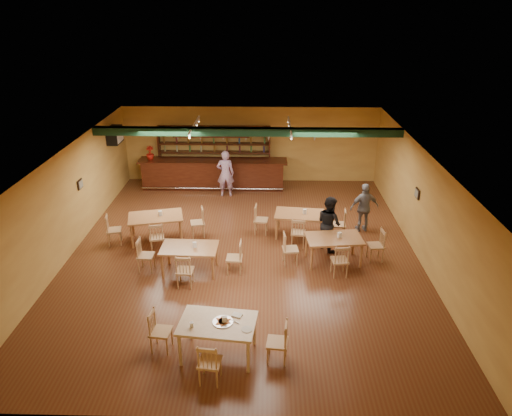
{
  "coord_description": "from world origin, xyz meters",
  "views": [
    {
      "loc": [
        0.65,
        -12.09,
        6.8
      ],
      "look_at": [
        0.34,
        0.6,
        1.15
      ],
      "focal_mm": 33.07,
      "sensor_mm": 36.0,
      "label": 1
    }
  ],
  "objects_px": {
    "patron_bar": "(225,174)",
    "dining_table_a": "(157,228)",
    "bar_counter": "(213,174)",
    "dining_table_b": "(299,224)",
    "near_table": "(218,338)",
    "dining_table_d": "(333,250)",
    "dining_table_c": "(190,259)",
    "patron_right_a": "(329,223)"
  },
  "relations": [
    {
      "from": "dining_table_d",
      "to": "patron_bar",
      "type": "relative_size",
      "value": 0.87
    },
    {
      "from": "dining_table_a",
      "to": "near_table",
      "type": "xyz_separation_m",
      "value": [
        2.38,
        -5.08,
        0.01
      ]
    },
    {
      "from": "near_table",
      "to": "dining_table_b",
      "type": "bearing_deg",
      "value": 76.57
    },
    {
      "from": "dining_table_a",
      "to": "near_table",
      "type": "distance_m",
      "value": 5.61
    },
    {
      "from": "dining_table_a",
      "to": "patron_right_a",
      "type": "bearing_deg",
      "value": -17.64
    },
    {
      "from": "dining_table_b",
      "to": "dining_table_a",
      "type": "bearing_deg",
      "value": -168.49
    },
    {
      "from": "dining_table_b",
      "to": "dining_table_d",
      "type": "bearing_deg",
      "value": -55.65
    },
    {
      "from": "dining_table_a",
      "to": "dining_table_b",
      "type": "relative_size",
      "value": 1.06
    },
    {
      "from": "dining_table_c",
      "to": "patron_bar",
      "type": "distance_m",
      "value": 5.48
    },
    {
      "from": "dining_table_d",
      "to": "patron_right_a",
      "type": "height_order",
      "value": "patron_right_a"
    },
    {
      "from": "bar_counter",
      "to": "dining_table_b",
      "type": "relative_size",
      "value": 3.78
    },
    {
      "from": "dining_table_b",
      "to": "dining_table_c",
      "type": "relative_size",
      "value": 1.0
    },
    {
      "from": "dining_table_b",
      "to": "dining_table_d",
      "type": "distance_m",
      "value": 1.81
    },
    {
      "from": "bar_counter",
      "to": "dining_table_b",
      "type": "distance_m",
      "value": 5.1
    },
    {
      "from": "dining_table_d",
      "to": "dining_table_a",
      "type": "bearing_deg",
      "value": 160.66
    },
    {
      "from": "dining_table_b",
      "to": "patron_right_a",
      "type": "bearing_deg",
      "value": -38.65
    },
    {
      "from": "patron_bar",
      "to": "dining_table_a",
      "type": "bearing_deg",
      "value": 61.43
    },
    {
      "from": "dining_table_d",
      "to": "near_table",
      "type": "height_order",
      "value": "near_table"
    },
    {
      "from": "bar_counter",
      "to": "dining_table_d",
      "type": "relative_size",
      "value": 3.74
    },
    {
      "from": "bar_counter",
      "to": "near_table",
      "type": "height_order",
      "value": "bar_counter"
    },
    {
      "from": "bar_counter",
      "to": "patron_bar",
      "type": "distance_m",
      "value": 1.04
    },
    {
      "from": "dining_table_a",
      "to": "patron_bar",
      "type": "xyz_separation_m",
      "value": [
        1.82,
        3.61,
        0.48
      ]
    },
    {
      "from": "bar_counter",
      "to": "patron_right_a",
      "type": "distance_m",
      "value": 6.23
    },
    {
      "from": "dining_table_c",
      "to": "dining_table_d",
      "type": "height_order",
      "value": "dining_table_d"
    },
    {
      "from": "patron_bar",
      "to": "dining_table_d",
      "type": "bearing_deg",
      "value": 123.49
    },
    {
      "from": "dining_table_c",
      "to": "near_table",
      "type": "relative_size",
      "value": 0.98
    },
    {
      "from": "patron_bar",
      "to": "dining_table_c",
      "type": "bearing_deg",
      "value": 82.75
    },
    {
      "from": "patron_right_a",
      "to": "dining_table_b",
      "type": "bearing_deg",
      "value": 12.73
    },
    {
      "from": "dining_table_c",
      "to": "dining_table_d",
      "type": "bearing_deg",
      "value": 10.66
    },
    {
      "from": "bar_counter",
      "to": "dining_table_a",
      "type": "distance_m",
      "value": 4.62
    },
    {
      "from": "dining_table_c",
      "to": "bar_counter",
      "type": "bearing_deg",
      "value": 92.02
    },
    {
      "from": "dining_table_c",
      "to": "dining_table_b",
      "type": "bearing_deg",
      "value": 37.49
    },
    {
      "from": "dining_table_b",
      "to": "near_table",
      "type": "distance_m",
      "value": 5.83
    },
    {
      "from": "dining_table_d",
      "to": "patron_right_a",
      "type": "xyz_separation_m",
      "value": [
        -0.05,
        0.8,
        0.44
      ]
    },
    {
      "from": "dining_table_b",
      "to": "patron_right_a",
      "type": "distance_m",
      "value": 1.22
    },
    {
      "from": "near_table",
      "to": "patron_bar",
      "type": "relative_size",
      "value": 0.88
    },
    {
      "from": "bar_counter",
      "to": "dining_table_b",
      "type": "xyz_separation_m",
      "value": [
        3.11,
        -4.04,
        -0.19
      ]
    },
    {
      "from": "dining_table_c",
      "to": "patron_right_a",
      "type": "height_order",
      "value": "patron_right_a"
    },
    {
      "from": "patron_right_a",
      "to": "patron_bar",
      "type": "bearing_deg",
      "value": 7.66
    },
    {
      "from": "patron_bar",
      "to": "dining_table_b",
      "type": "bearing_deg",
      "value": 126.71
    },
    {
      "from": "bar_counter",
      "to": "dining_table_d",
      "type": "distance_m",
      "value": 6.89
    },
    {
      "from": "dining_table_b",
      "to": "dining_table_d",
      "type": "xyz_separation_m",
      "value": [
        0.85,
        -1.6,
        0.0
      ]
    }
  ]
}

